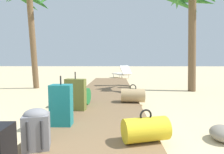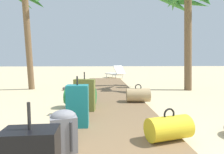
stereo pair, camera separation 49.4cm
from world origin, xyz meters
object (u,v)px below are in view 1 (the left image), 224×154
object	(u,v)px
palm_tree_near_left	(30,4)
duffel_bag_green	(75,96)
duffel_bag_tan	(133,95)
suitcase_olive	(76,94)
backpack_grey	(36,128)
palm_tree_near_right	(192,5)
backpack_navy	(80,89)
suitcase_teal	(61,105)
lounge_chair	(122,73)
duffel_bag_yellow	(146,129)

from	to	relation	value
palm_tree_near_left	duffel_bag_green	bearing A→B (deg)	-49.74
duffel_bag_green	duffel_bag_tan	bearing A→B (deg)	8.06
suitcase_olive	palm_tree_near_left	bearing A→B (deg)	126.96
duffel_bag_green	palm_tree_near_left	distance (m)	4.55
backpack_grey	palm_tree_near_right	distance (m)	6.55
backpack_navy	backpack_grey	bearing A→B (deg)	-88.62
duffel_bag_tan	palm_tree_near_left	world-z (taller)	palm_tree_near_left
palm_tree_near_right	duffel_bag_tan	bearing A→B (deg)	-135.17
palm_tree_near_left	suitcase_teal	bearing A→B (deg)	-59.84
backpack_navy	backpack_grey	xyz separation A→B (m)	(0.07, -2.82, -0.01)
backpack_navy	lounge_chair	xyz separation A→B (m)	(1.36, 6.42, -0.01)
duffel_bag_tan	palm_tree_near_right	xyz separation A→B (m)	(2.31, 2.30, 2.83)
suitcase_teal	palm_tree_near_right	distance (m)	5.95
backpack_navy	suitcase_olive	distance (m)	1.17
suitcase_olive	duffel_bag_tan	bearing A→B (deg)	29.95
palm_tree_near_right	palm_tree_near_left	xyz separation A→B (m)	(-5.96, 0.15, 0.13)
duffel_bag_tan	backpack_navy	world-z (taller)	backpack_navy
duffel_bag_tan	lounge_chair	size ratio (longest dim) A/B	0.37
duffel_bag_green	suitcase_teal	xyz separation A→B (m)	(0.12, -1.42, 0.13)
duffel_bag_green	lounge_chair	distance (m)	7.17
backpack_grey	lounge_chair	world-z (taller)	lounge_chair
duffel_bag_tan	duffel_bag_green	bearing A→B (deg)	-171.94
duffel_bag_tan	suitcase_olive	world-z (taller)	suitcase_olive
duffel_bag_green	backpack_navy	size ratio (longest dim) A/B	1.53
duffel_bag_tan	suitcase_teal	bearing A→B (deg)	-128.43
suitcase_teal	lounge_chair	xyz separation A→B (m)	(1.24, 8.47, -0.08)
suitcase_teal	palm_tree_near_left	bearing A→B (deg)	120.16
suitcase_teal	palm_tree_near_right	bearing A→B (deg)	47.45
duffel_bag_tan	palm_tree_near_right	world-z (taller)	palm_tree_near_right
duffel_bag_tan	suitcase_olive	bearing A→B (deg)	-150.05
palm_tree_near_left	duffel_bag_yellow	bearing A→B (deg)	-51.93
duffel_bag_green	lounge_chair	size ratio (longest dim) A/B	0.46
palm_tree_near_right	lounge_chair	world-z (taller)	palm_tree_near_right
duffel_bag_tan	palm_tree_near_left	size ratio (longest dim) A/B	0.15
suitcase_teal	suitcase_olive	xyz separation A→B (m)	(0.02, 0.89, -0.00)
lounge_chair	duffel_bag_green	bearing A→B (deg)	-100.92
duffel_bag_tan	palm_tree_near_right	bearing A→B (deg)	44.83
suitcase_teal	lounge_chair	distance (m)	8.56
duffel_bag_tan	palm_tree_near_right	distance (m)	4.32
duffel_bag_yellow	backpack_navy	size ratio (longest dim) A/B	1.30
suitcase_teal	lounge_chair	world-z (taller)	suitcase_teal
duffel_bag_green	palm_tree_near_right	bearing A→B (deg)	33.87
suitcase_olive	backpack_grey	distance (m)	1.67
suitcase_olive	backpack_grey	size ratio (longest dim) A/B	1.67
backpack_grey	backpack_navy	bearing A→B (deg)	91.38
suitcase_teal	backpack_grey	size ratio (longest dim) A/B	1.65
suitcase_olive	backpack_grey	xyz separation A→B (m)	(-0.08, -1.67, -0.07)
duffel_bag_yellow	duffel_bag_tan	size ratio (longest dim) A/B	1.07
duffel_bag_green	backpack_navy	world-z (taller)	duffel_bag_green
backpack_navy	backpack_grey	size ratio (longest dim) A/B	1.02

